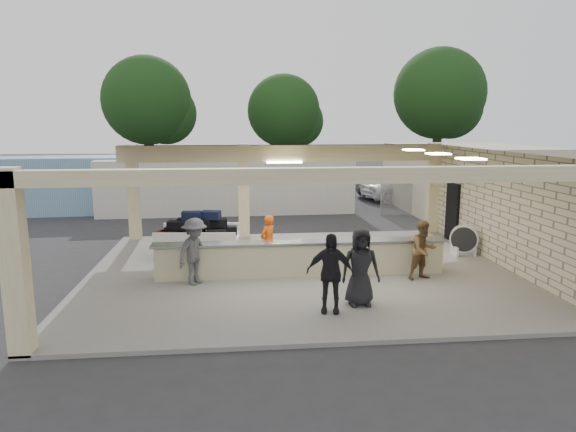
{
  "coord_description": "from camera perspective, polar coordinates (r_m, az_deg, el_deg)",
  "views": [
    {
      "loc": [
        -1.78,
        -14.25,
        4.33
      ],
      "look_at": [
        -0.22,
        1.0,
        1.52
      ],
      "focal_mm": 32.0,
      "sensor_mm": 36.0,
      "label": 1
    }
  ],
  "objects": [
    {
      "name": "container_white",
      "position": [
        25.0,
        -6.73,
        3.37
      ],
      "size": [
        12.09,
        2.63,
        2.61
      ],
      "primitive_type": "cube",
      "rotation": [
        0.0,
        0.0,
        0.02
      ],
      "color": "silver",
      "rests_on": "ground"
    },
    {
      "name": "passenger_b",
      "position": [
        11.58,
        4.69,
        -6.33
      ],
      "size": [
        1.12,
        0.61,
        1.81
      ],
      "primitive_type": "imported",
      "rotation": [
        0.0,
        0.0,
        -0.22
      ],
      "color": "black",
      "rests_on": "pavilion"
    },
    {
      "name": "tree_mid",
      "position": [
        40.62,
        -0.04,
        11.28
      ],
      "size": [
        6.0,
        5.6,
        8.0
      ],
      "color": "#382619",
      "rests_on": "ground"
    },
    {
      "name": "container_blue",
      "position": [
        27.03,
        -23.99,
        3.16
      ],
      "size": [
        10.53,
        3.22,
        2.7
      ],
      "primitive_type": "cube",
      "rotation": [
        0.0,
        0.0,
        0.07
      ],
      "color": "#7EA9C9",
      "rests_on": "ground"
    },
    {
      "name": "fence",
      "position": [
        26.73,
        22.81,
        2.54
      ],
      "size": [
        12.06,
        0.06,
        2.03
      ],
      "color": "gray",
      "rests_on": "ground"
    },
    {
      "name": "luggage_cart",
      "position": [
        16.49,
        -10.03,
        -1.77
      ],
      "size": [
        2.64,
        1.78,
        1.47
      ],
      "rotation": [
        0.0,
        0.0,
        -0.09
      ],
      "color": "white",
      "rests_on": "pavilion"
    },
    {
      "name": "tree_left",
      "position": [
        38.88,
        -14.89,
        11.91
      ],
      "size": [
        6.6,
        6.3,
        9.0
      ],
      "color": "#382619",
      "rests_on": "ground"
    },
    {
      "name": "adjacent_building",
      "position": [
        26.88,
        19.06,
        3.99
      ],
      "size": [
        6.0,
        8.0,
        3.2
      ],
      "primitive_type": "cube",
      "color": "beige",
      "rests_on": "ground"
    },
    {
      "name": "car_white_b",
      "position": [
        31.92,
        20.31,
        3.35
      ],
      "size": [
        4.97,
        2.0,
        1.55
      ],
      "primitive_type": "imported",
      "rotation": [
        0.0,
        0.0,
        1.6
      ],
      "color": "white",
      "rests_on": "ground"
    },
    {
      "name": "passenger_a",
      "position": [
        14.4,
        14.83,
        -3.69
      ],
      "size": [
        0.86,
        0.57,
        1.63
      ],
      "primitive_type": "imported",
      "rotation": [
        0.0,
        0.0,
        0.31
      ],
      "color": "brown",
      "rests_on": "pavilion"
    },
    {
      "name": "ground",
      "position": [
        15.0,
        1.24,
        -6.39
      ],
      "size": [
        120.0,
        120.0,
        0.0
      ],
      "primitive_type": "plane",
      "color": "#2A2A2C",
      "rests_on": "ground"
    },
    {
      "name": "baggage_counter",
      "position": [
        14.36,
        1.5,
        -4.72
      ],
      "size": [
        8.2,
        0.58,
        0.98
      ],
      "color": "#BAB58B",
      "rests_on": "pavilion"
    },
    {
      "name": "car_dark",
      "position": [
        30.24,
        11.89,
        3.37
      ],
      "size": [
        4.64,
        2.05,
        1.5
      ],
      "primitive_type": "imported",
      "rotation": [
        0.0,
        0.0,
        1.47
      ],
      "color": "black",
      "rests_on": "ground"
    },
    {
      "name": "drum_fan",
      "position": [
        17.45,
        18.97,
        -2.43
      ],
      "size": [
        0.93,
        0.67,
        0.99
      ],
      "rotation": [
        0.0,
        0.0,
        -0.47
      ],
      "color": "white",
      "rests_on": "pavilion"
    },
    {
      "name": "passenger_c",
      "position": [
        13.71,
        -10.3,
        -3.89
      ],
      "size": [
        1.05,
        1.14,
        1.78
      ],
      "primitive_type": "imported",
      "rotation": [
        0.0,
        0.0,
        0.87
      ],
      "color": "#45454A",
      "rests_on": "pavilion"
    },
    {
      "name": "passenger_d",
      "position": [
        12.1,
        8.05,
        -5.62
      ],
      "size": [
        0.9,
        0.37,
        1.83
      ],
      "primitive_type": "imported",
      "rotation": [
        0.0,
        0.0,
        -0.0
      ],
      "color": "black",
      "rests_on": "pavilion"
    },
    {
      "name": "car_white_a",
      "position": [
        29.59,
        12.82,
        3.04
      ],
      "size": [
        5.17,
        3.37,
        1.36
      ],
      "primitive_type": "imported",
      "rotation": [
        0.0,
        0.0,
        1.82
      ],
      "color": "white",
      "rests_on": "ground"
    },
    {
      "name": "tree_right",
      "position": [
        42.61,
        16.78,
        12.49
      ],
      "size": [
        7.2,
        7.0,
        10.0
      ],
      "color": "#382619",
      "rests_on": "ground"
    },
    {
      "name": "pavilion",
      "position": [
        15.34,
        1.75,
        -0.82
      ],
      "size": [
        12.01,
        10.0,
        3.55
      ],
      "color": "slate",
      "rests_on": "ground"
    },
    {
      "name": "baggage_handler",
      "position": [
        14.98,
        -2.25,
        -2.88
      ],
      "size": [
        0.63,
        0.64,
        1.59
      ],
      "primitive_type": "imported",
      "rotation": [
        0.0,
        0.0,
        3.97
      ],
      "color": "#E34F0B",
      "rests_on": "pavilion"
    }
  ]
}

